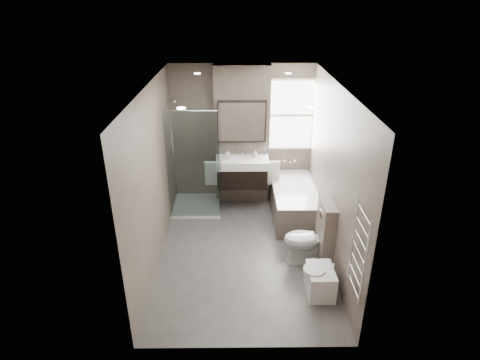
{
  "coord_description": "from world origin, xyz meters",
  "views": [
    {
      "loc": [
        -0.1,
        -5.26,
        3.75
      ],
      "look_at": [
        -0.05,
        0.15,
        1.18
      ],
      "focal_mm": 30.0,
      "sensor_mm": 36.0,
      "label": 1
    }
  ],
  "objects_px": {
    "bidet": "(320,281)",
    "vanity": "(242,172)",
    "bathtub": "(294,200)",
    "toilet": "(309,240)"
  },
  "relations": [
    {
      "from": "bathtub",
      "to": "bidet",
      "type": "distance_m",
      "value": 2.08
    },
    {
      "from": "bidet",
      "to": "bathtub",
      "type": "bearing_deg",
      "value": 92.46
    },
    {
      "from": "vanity",
      "to": "toilet",
      "type": "bearing_deg",
      "value": -59.99
    },
    {
      "from": "bathtub",
      "to": "bidet",
      "type": "bearing_deg",
      "value": -87.54
    },
    {
      "from": "toilet",
      "to": "bathtub",
      "type": "bearing_deg",
      "value": -179.25
    },
    {
      "from": "toilet",
      "to": "vanity",
      "type": "bearing_deg",
      "value": -151.14
    },
    {
      "from": "toilet",
      "to": "bidet",
      "type": "bearing_deg",
      "value": 2.36
    },
    {
      "from": "toilet",
      "to": "bidet",
      "type": "relative_size",
      "value": 1.49
    },
    {
      "from": "vanity",
      "to": "toilet",
      "type": "height_order",
      "value": "vanity"
    },
    {
      "from": "bidet",
      "to": "vanity",
      "type": "bearing_deg",
      "value": 112.89
    }
  ]
}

